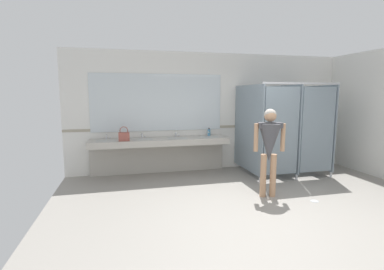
% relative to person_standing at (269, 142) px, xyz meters
% --- Properties ---
extents(ground_plane, '(7.14, 6.13, 0.10)m').
position_rel_person_standing_xyz_m(ground_plane, '(-0.26, -0.58, -1.05)').
color(ground_plane, gray).
extents(wall_back, '(7.14, 0.12, 2.84)m').
position_rel_person_standing_xyz_m(wall_back, '(-0.26, 2.25, 0.42)').
color(wall_back, silver).
rests_on(wall_back, ground_plane).
extents(wall_back_tile_band, '(7.14, 0.01, 0.06)m').
position_rel_person_standing_xyz_m(wall_back_tile_band, '(-0.26, 2.18, 0.05)').
color(wall_back_tile_band, '#9E937F').
rests_on(wall_back_tile_band, wall_back).
extents(vanity_counter, '(3.16, 0.57, 0.96)m').
position_rel_person_standing_xyz_m(vanity_counter, '(-1.70, 1.97, -0.38)').
color(vanity_counter, '#B2ADA3').
rests_on(vanity_counter, ground_plane).
extents(mirror_panel, '(3.06, 0.02, 1.32)m').
position_rel_person_standing_xyz_m(mirror_panel, '(-1.70, 2.17, 0.66)').
color(mirror_panel, silver).
rests_on(mirror_panel, wall_back).
extents(bathroom_stalls, '(1.81, 1.46, 2.10)m').
position_rel_person_standing_xyz_m(bathroom_stalls, '(1.12, 1.25, 0.09)').
color(bathroom_stalls, gray).
rests_on(bathroom_stalls, ground_plane).
extents(person_standing, '(0.55, 0.47, 1.59)m').
position_rel_person_standing_xyz_m(person_standing, '(0.00, 0.00, 0.00)').
color(person_standing, tan).
rests_on(person_standing, ground_plane).
extents(handbag, '(0.23, 0.11, 0.32)m').
position_rel_person_standing_xyz_m(handbag, '(-2.51, 1.74, -0.05)').
color(handbag, '#934C42').
rests_on(handbag, vanity_counter).
extents(soap_dispenser, '(0.07, 0.07, 0.20)m').
position_rel_person_standing_xyz_m(soap_dispenser, '(-0.49, 2.05, -0.07)').
color(soap_dispenser, teal).
rests_on(soap_dispenser, vanity_counter).
extents(floor_drain_cover, '(0.14, 0.14, 0.01)m').
position_rel_person_standing_xyz_m(floor_drain_cover, '(0.68, -0.42, -1.00)').
color(floor_drain_cover, '#B7BABF').
rests_on(floor_drain_cover, ground_plane).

